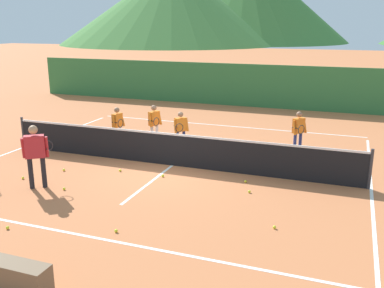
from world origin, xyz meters
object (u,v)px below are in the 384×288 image
tennis_ball_1 (249,192)px  tennis_net (172,149)px  courtside_bench (7,274)px  student_0 (118,123)px  student_2 (181,127)px  tennis_ball_8 (64,170)px  tennis_ball_7 (245,181)px  tennis_ball_9 (64,189)px  tennis_ball_3 (8,228)px  tennis_ball_6 (120,170)px  student_3 (299,128)px  tennis_ball_4 (274,227)px  tennis_ball_2 (116,231)px  student_1 (154,121)px  tennis_ball_0 (23,178)px  instructor (35,151)px  tennis_ball_5 (163,176)px

tennis_ball_1 → tennis_net: bearing=153.4°
courtside_bench → student_0: bearing=107.5°
student_2 → tennis_ball_8: 3.97m
tennis_ball_7 → tennis_ball_9: 4.65m
tennis_ball_3 → tennis_ball_6: bearing=84.3°
tennis_ball_3 → student_3: bearing=57.1°
tennis_net → tennis_ball_1: 2.96m
tennis_ball_7 → tennis_ball_4: bearing=-63.7°
tennis_net → tennis_ball_2: size_ratio=159.31×
tennis_ball_1 → courtside_bench: courtside_bench is taller
tennis_ball_3 → tennis_ball_9: (-0.23, 2.20, 0.00)m
tennis_ball_6 → student_1: bearing=95.8°
student_0 → student_1: student_1 is taller
tennis_ball_0 → tennis_ball_6: (2.15, 1.45, 0.00)m
tennis_net → student_0: student_0 is taller
tennis_ball_2 → tennis_ball_3: same height
tennis_ball_6 → tennis_ball_1: bearing=-4.4°
tennis_ball_6 → tennis_ball_7: same height
tennis_net → tennis_ball_2: 4.36m
student_2 → tennis_ball_4: bearing=-49.8°
courtside_bench → tennis_ball_7: bearing=67.5°
tennis_ball_3 → instructor: bearing=113.9°
tennis_ball_0 → tennis_ball_2: size_ratio=1.00×
student_0 → tennis_ball_7: student_0 is taller
instructor → tennis_ball_2: 3.55m
tennis_ball_2 → tennis_ball_6: (-1.76, 3.28, 0.00)m
student_1 → tennis_ball_1: bearing=-38.5°
tennis_ball_2 → tennis_ball_7: (1.77, 3.65, 0.00)m
instructor → tennis_ball_3: 2.50m
tennis_ball_0 → tennis_ball_4: bearing=-4.7°
student_2 → tennis_ball_8: bearing=-126.4°
tennis_ball_4 → tennis_ball_5: same height
student_0 → tennis_ball_8: (-0.12, -2.89, -0.76)m
tennis_net → tennis_ball_0: tennis_net is taller
instructor → tennis_ball_6: size_ratio=23.97×
student_1 → tennis_ball_2: size_ratio=20.02×
tennis_ball_0 → tennis_ball_6: 2.59m
student_1 → tennis_ball_8: size_ratio=20.02×
student_1 → tennis_ball_1: (4.08, -3.24, -0.78)m
student_2 → tennis_ball_8: size_ratio=18.75×
tennis_ball_4 → student_2: bearing=130.2°
tennis_ball_2 → tennis_ball_7: same height
tennis_ball_7 → courtside_bench: size_ratio=0.05×
student_2 → tennis_ball_0: (-2.94, -4.07, -0.73)m
tennis_ball_0 → student_2: bearing=54.2°
tennis_ball_4 → tennis_ball_6: size_ratio=1.00×
student_0 → tennis_ball_1: student_0 is taller
tennis_ball_8 → tennis_ball_7: bearing=9.9°
tennis_net → tennis_ball_7: (2.36, -0.64, -0.47)m
tennis_ball_7 → tennis_ball_0: bearing=-162.2°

